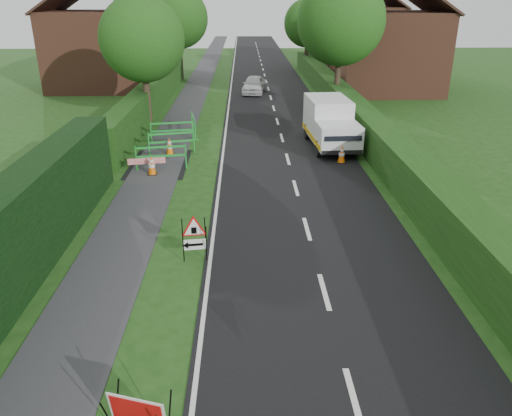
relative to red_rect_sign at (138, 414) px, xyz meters
name	(u,v)px	position (x,y,z in m)	size (l,w,h in m)	color
ground	(219,318)	(1.15, 3.18, -0.48)	(120.00, 120.00, 0.00)	#1B4212
road_surface	(265,77)	(3.65, 38.18, -0.47)	(6.00, 90.00, 0.02)	black
footpath	(202,77)	(-1.85, 38.18, -0.47)	(2.00, 90.00, 0.02)	#2D2D30
hedge_west_far	(154,109)	(-3.85, 25.18, -0.48)	(1.00, 24.00, 1.80)	#14380F
hedge_east	(357,133)	(7.65, 19.18, -0.48)	(1.20, 50.00, 1.50)	#14380F
house_west	(101,48)	(-8.85, 33.18, 2.42)	(7.50, 7.40, 7.88)	brown
house_east_a	(387,50)	(12.15, 31.18, 2.42)	(7.50, 7.40, 7.88)	brown
house_east_b	(359,35)	(13.15, 45.18, 2.42)	(7.50, 7.40, 7.88)	brown
tree_nw	(142,39)	(-3.45, 21.18, 4.01)	(4.40, 4.40, 6.70)	#2D2116
tree_ne	(341,21)	(7.55, 25.18, 4.70)	(5.20, 5.20, 7.79)	#2D2116
tree_fw	(178,18)	(-3.45, 37.18, 4.35)	(4.80, 4.80, 7.24)	#2D2116
tree_fe	(308,23)	(7.55, 41.18, 3.75)	(4.20, 4.20, 6.33)	#2D2116
red_rect_sign	(138,414)	(0.00, 0.00, 0.00)	(1.09, 0.84, 0.83)	black
triangle_sign	(193,235)	(0.37, 5.79, 0.30)	(0.86, 0.86, 1.12)	black
works_van	(330,122)	(5.77, 16.76, 0.66)	(2.11, 4.80, 2.14)	silver
traffic_cone_0	(342,154)	(5.89, 14.18, -0.08)	(0.38, 0.38, 0.79)	black
traffic_cone_1	(348,137)	(6.68, 16.81, -0.08)	(0.38, 0.38, 0.79)	black
traffic_cone_2	(329,125)	(6.18, 19.16, -0.08)	(0.38, 0.38, 0.79)	black
traffic_cone_3	(152,165)	(-1.92, 12.86, -0.08)	(0.38, 0.38, 0.79)	black
traffic_cone_4	(169,146)	(-1.57, 15.51, -0.08)	(0.38, 0.38, 0.79)	black
ped_barrier_0	(161,154)	(-1.64, 13.58, 0.15)	(2.09, 0.63, 1.00)	#1A932C
ped_barrier_1	(171,140)	(-1.49, 15.73, 0.15)	(2.09, 0.80, 1.00)	#1A932C
ped_barrier_2	(172,129)	(-1.72, 17.69, 0.15)	(2.09, 0.67, 1.00)	#1A932C
ped_barrier_3	(193,123)	(-0.80, 18.92, 0.15)	(0.70, 2.09, 1.00)	#1A932C
redwhite_plank	(148,172)	(-2.18, 13.24, -0.48)	(1.50, 0.04, 0.25)	red
hatchback_car	(254,85)	(2.51, 30.46, 0.14)	(1.46, 3.63, 1.24)	silver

